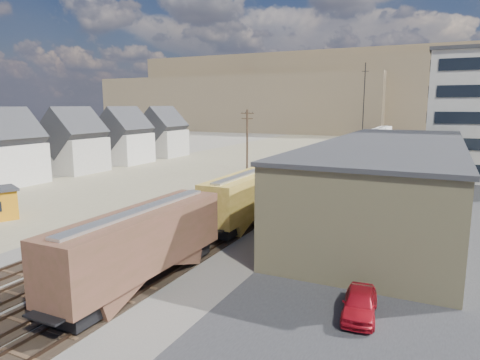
% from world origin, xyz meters
% --- Properties ---
extents(ground, '(300.00, 300.00, 0.00)m').
position_xyz_m(ground, '(0.00, 0.00, 0.00)').
color(ground, '#6B6356').
rests_on(ground, ground).
extents(ballast_bed, '(18.00, 200.00, 0.06)m').
position_xyz_m(ballast_bed, '(0.00, 50.00, 0.03)').
color(ballast_bed, '#4C4742').
rests_on(ballast_bed, ground).
extents(dirt_yard, '(24.00, 180.00, 0.03)m').
position_xyz_m(dirt_yard, '(-20.00, 40.00, 0.01)').
color(dirt_yard, '#746A50').
rests_on(dirt_yard, ground).
extents(asphalt_lot, '(26.00, 120.00, 0.04)m').
position_xyz_m(asphalt_lot, '(22.00, 35.00, 0.02)').
color(asphalt_lot, '#232326').
rests_on(asphalt_lot, ground).
extents(rail_tracks, '(11.40, 200.00, 0.24)m').
position_xyz_m(rail_tracks, '(-0.55, 50.00, 0.11)').
color(rail_tracks, black).
rests_on(rail_tracks, ground).
extents(freight_train, '(3.00, 119.74, 4.46)m').
position_xyz_m(freight_train, '(3.80, 53.44, 2.79)').
color(freight_train, black).
rests_on(freight_train, ground).
extents(warehouse, '(12.40, 40.40, 7.25)m').
position_xyz_m(warehouse, '(14.98, 25.00, 3.65)').
color(warehouse, tan).
rests_on(warehouse, ground).
extents(utility_pole_north, '(2.20, 0.32, 10.00)m').
position_xyz_m(utility_pole_north, '(-8.50, 42.00, 5.30)').
color(utility_pole_north, '#382619').
rests_on(utility_pole_north, ground).
extents(radio_mast, '(1.20, 0.16, 18.00)m').
position_xyz_m(radio_mast, '(6.00, 60.00, 9.12)').
color(radio_mast, black).
rests_on(radio_mast, ground).
extents(townhouse_row, '(8.15, 68.16, 10.47)m').
position_xyz_m(townhouse_row, '(-34.00, 25.00, 4.34)').
color(townhouse_row, '#B7B2A8').
rests_on(townhouse_row, ground).
extents(hills_north, '(265.00, 80.00, 32.00)m').
position_xyz_m(hills_north, '(0.17, 167.92, 14.10)').
color(hills_north, brown).
rests_on(hills_north, ground).
extents(parked_car_red, '(2.09, 4.28, 1.40)m').
position_xyz_m(parked_car_red, '(16.20, 2.01, 0.70)').
color(parked_car_red, '#A50F1C').
rests_on(parked_car_red, ground).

